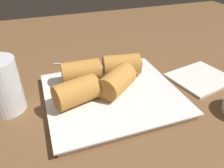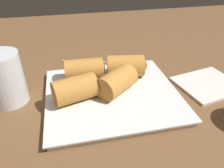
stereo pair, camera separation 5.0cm
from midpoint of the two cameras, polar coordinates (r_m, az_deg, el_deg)
name	(u,v)px [view 1 (the left image)]	position (r cm, az deg, el deg)	size (l,w,h in cm)	color
table_surface	(104,103)	(49.27, -5.00, -5.08)	(180.00, 140.00, 2.00)	brown
serving_plate	(112,95)	(48.70, -2.95, -2.90)	(28.67, 25.66, 1.50)	white
roll_front_left	(118,81)	(46.92, -1.35, 0.57)	(10.13, 9.57, 5.25)	#C68438
roll_front_right	(83,71)	(51.43, -10.30, 3.16)	(9.78, 5.56, 5.25)	#C68438
roll_back_left	(123,65)	(53.31, 0.33, 4.88)	(10.01, 6.59, 5.25)	#C68438
roll_back_right	(79,91)	(44.91, -11.91, -1.90)	(10.10, 7.39, 5.25)	#C68438
spoon	(111,61)	(62.75, -2.48, 5.83)	(20.21, 7.48, 1.34)	silver
napkin	(199,77)	(59.20, 19.65, 1.62)	(16.17, 14.51, 0.60)	silver
drinking_glass	(1,86)	(49.11, -29.74, -0.62)	(7.63, 7.63, 11.24)	silver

